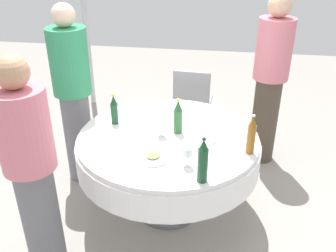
% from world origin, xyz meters
% --- Properties ---
extents(ground_plane, '(10.00, 10.00, 0.00)m').
position_xyz_m(ground_plane, '(0.00, 0.00, 0.00)').
color(ground_plane, gray).
extents(dining_table, '(1.47, 1.47, 0.74)m').
position_xyz_m(dining_table, '(0.00, 0.00, 0.59)').
color(dining_table, white).
rests_on(dining_table, ground_plane).
extents(bottle_green_near, '(0.07, 0.07, 0.29)m').
position_xyz_m(bottle_green_near, '(-0.07, 0.07, 0.88)').
color(bottle_green_near, '#2D6B38').
rests_on(bottle_green_near, dining_table).
extents(bottle_amber_west, '(0.06, 0.06, 0.31)m').
position_xyz_m(bottle_amber_west, '(0.16, 0.63, 0.88)').
color(bottle_amber_west, '#8C5619').
rests_on(bottle_amber_west, dining_table).
extents(bottle_dark_green_far, '(0.06, 0.06, 0.26)m').
position_xyz_m(bottle_dark_green_far, '(-0.14, -0.48, 0.86)').
color(bottle_dark_green_far, '#194728').
rests_on(bottle_dark_green_far, dining_table).
extents(bottle_dark_green_left, '(0.07, 0.07, 0.32)m').
position_xyz_m(bottle_dark_green_left, '(0.57, 0.31, 0.89)').
color(bottle_dark_green_left, '#194728').
rests_on(bottle_dark_green_left, dining_table).
extents(wine_glass_left, '(0.07, 0.07, 0.14)m').
position_xyz_m(wine_glass_left, '(0.40, 0.20, 0.85)').
color(wine_glass_left, white).
rests_on(wine_glass_left, dining_table).
extents(wine_glass_front, '(0.07, 0.07, 0.14)m').
position_xyz_m(wine_glass_front, '(0.02, -0.05, 0.84)').
color(wine_glass_front, white).
rests_on(wine_glass_front, dining_table).
extents(plate_right, '(0.25, 0.25, 0.04)m').
position_xyz_m(plate_right, '(0.35, -0.05, 0.75)').
color(plate_right, white).
rests_on(plate_right, dining_table).
extents(plate_east, '(0.25, 0.25, 0.02)m').
position_xyz_m(plate_east, '(-0.03, 0.31, 0.75)').
color(plate_east, white).
rests_on(plate_east, dining_table).
extents(spoon_west, '(0.10, 0.16, 0.00)m').
position_xyz_m(spoon_west, '(-0.42, 0.08, 0.74)').
color(spoon_west, silver).
rests_on(spoon_west, dining_table).
extents(person_near, '(0.34, 0.34, 1.68)m').
position_xyz_m(person_near, '(-0.37, -0.92, 0.88)').
color(person_near, slate).
rests_on(person_near, ground_plane).
extents(person_west, '(0.34, 0.34, 1.71)m').
position_xyz_m(person_west, '(-0.98, 0.86, 0.90)').
color(person_west, '#4C3F33').
rests_on(person_west, ground_plane).
extents(person_far, '(0.34, 0.34, 1.58)m').
position_xyz_m(person_far, '(0.72, -0.78, 0.83)').
color(person_far, slate).
rests_on(person_far, ground_plane).
extents(chair_north, '(0.42, 0.42, 0.87)m').
position_xyz_m(chair_north, '(-1.28, 0.08, 0.52)').
color(chair_north, '#99999E').
rests_on(chair_north, ground_plane).
extents(tent_pole_main, '(0.07, 0.07, 2.45)m').
position_xyz_m(tent_pole_main, '(-2.11, -1.41, 1.22)').
color(tent_pole_main, '#B2B5B7').
rests_on(tent_pole_main, ground_plane).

